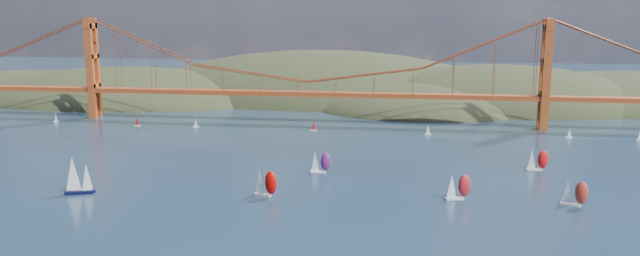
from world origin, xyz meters
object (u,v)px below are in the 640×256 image
object	(u,v)px
sloop_navy	(77,176)
racer_rwb	(320,162)
racer_1	(458,186)
racer_0	(265,182)
racer_3	(537,160)
racer_2	(574,192)

from	to	relation	value
sloop_navy	racer_rwb	xyz separation A→B (m)	(74.16, 37.92, -1.88)
racer_1	racer_rwb	world-z (taller)	racer_1
racer_0	racer_3	xyz separation A→B (m)	(92.75, 46.94, -0.48)
sloop_navy	racer_2	bearing A→B (deg)	-15.06
sloop_navy	racer_0	xyz separation A→B (m)	(60.92, 6.32, -1.43)
racer_0	racer_1	distance (m)	61.17
sloop_navy	racer_0	distance (m)	61.26
racer_3	racer_rwb	distance (m)	80.97
racer_1	racer_3	bearing A→B (deg)	37.46
sloop_navy	racer_1	distance (m)	122.42
racer_2	racer_rwb	world-z (taller)	racer_2
racer_0	racer_1	xyz separation A→B (m)	(60.94, 5.27, -0.29)
racer_0	racer_2	size ratio (longest dim) A/B	1.09
sloop_navy	racer_3	distance (m)	162.64
racer_2	sloop_navy	bearing A→B (deg)	-154.12
racer_0	racer_2	bearing A→B (deg)	25.22
racer_1	racer_rwb	bearing A→B (deg)	135.92
racer_0	racer_3	size ratio (longest dim) A/B	1.12
racer_0	racer_1	size ratio (longest dim) A/B	1.07
racer_3	racer_rwb	bearing A→B (deg)	-169.96
racer_3	racer_rwb	size ratio (longest dim) A/B	0.99
racer_1	racer_3	distance (m)	52.42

